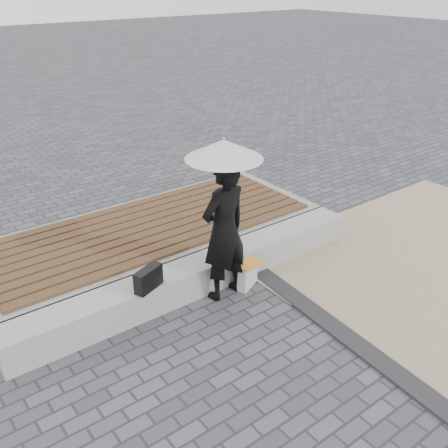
{
  "coord_description": "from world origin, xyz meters",
  "views": [
    {
      "loc": [
        -3.03,
        -2.99,
        3.69
      ],
      "look_at": [
        0.19,
        1.29,
        1.0
      ],
      "focal_mm": 40.36,
      "sensor_mm": 36.0,
      "label": 1
    }
  ],
  "objects_px": {
    "woman": "(224,231)",
    "canvas_tote": "(247,274)",
    "seating_ledge": "(198,275)",
    "handbag": "(148,279)",
    "parasol": "(224,149)"
  },
  "relations": [
    {
      "from": "handbag",
      "to": "canvas_tote",
      "type": "xyz_separation_m",
      "value": [
        1.32,
        -0.18,
        -0.35
      ]
    },
    {
      "from": "parasol",
      "to": "handbag",
      "type": "bearing_deg",
      "value": 171.52
    },
    {
      "from": "parasol",
      "to": "canvas_tote",
      "type": "distance_m",
      "value": 1.78
    },
    {
      "from": "woman",
      "to": "canvas_tote",
      "type": "bearing_deg",
      "value": 168.11
    },
    {
      "from": "handbag",
      "to": "parasol",
      "type": "bearing_deg",
      "value": -29.57
    },
    {
      "from": "woman",
      "to": "canvas_tote",
      "type": "xyz_separation_m",
      "value": [
        0.34,
        -0.03,
        -0.73
      ]
    },
    {
      "from": "woman",
      "to": "handbag",
      "type": "distance_m",
      "value": 1.06
    },
    {
      "from": "parasol",
      "to": "woman",
      "type": "bearing_deg",
      "value": 180.0
    },
    {
      "from": "seating_ledge",
      "to": "handbag",
      "type": "distance_m",
      "value": 0.87
    },
    {
      "from": "woman",
      "to": "canvas_tote",
      "type": "relative_size",
      "value": 4.99
    },
    {
      "from": "seating_ledge",
      "to": "canvas_tote",
      "type": "xyz_separation_m",
      "value": [
        0.53,
        -0.34,
        -0.02
      ]
    },
    {
      "from": "handbag",
      "to": "canvas_tote",
      "type": "relative_size",
      "value": 1.03
    },
    {
      "from": "seating_ledge",
      "to": "woman",
      "type": "relative_size",
      "value": 2.75
    },
    {
      "from": "handbag",
      "to": "canvas_tote",
      "type": "height_order",
      "value": "handbag"
    },
    {
      "from": "parasol",
      "to": "seating_ledge",
      "type": "bearing_deg",
      "value": 121.31
    }
  ]
}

